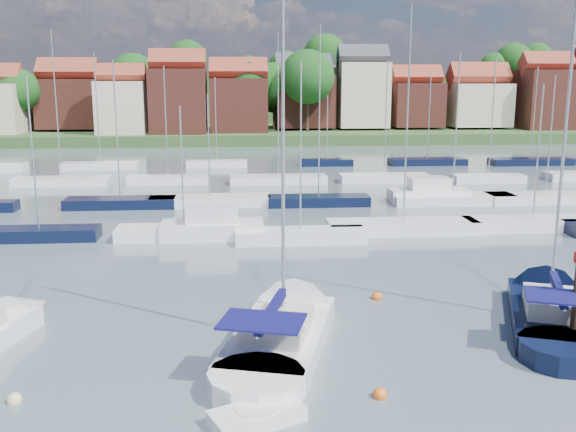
{
  "coord_description": "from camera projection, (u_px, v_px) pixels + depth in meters",
  "views": [
    {
      "loc": [
        -3.56,
        -23.22,
        10.69
      ],
      "look_at": [
        -0.58,
        14.0,
        2.77
      ],
      "focal_mm": 40.0,
      "sensor_mm": 36.0,
      "label": 1
    }
  ],
  "objects": [
    {
      "name": "tender",
      "position": [
        257.0,
        416.0,
        20.35
      ],
      "size": [
        3.27,
        2.47,
        0.64
      ],
      "rotation": [
        0.0,
        0.0,
        0.42
      ],
      "color": "silver",
      "rests_on": "ground"
    },
    {
      "name": "sailboat_centre",
      "position": [
        289.0,
        323.0,
        27.83
      ],
      "size": [
        6.82,
        13.46,
        17.6
      ],
      "rotation": [
        0.0,
        0.0,
        1.3
      ],
      "color": "silver",
      "rests_on": "ground"
    },
    {
      "name": "buoy_d",
      "position": [
        380.0,
        397.0,
        22.06
      ],
      "size": [
        0.5,
        0.5,
        0.5
      ],
      "primitive_type": "sphere",
      "color": "#D85914",
      "rests_on": "ground"
    },
    {
      "name": "buoy_c",
      "position": [
        238.0,
        378.0,
        23.51
      ],
      "size": [
        0.51,
        0.51,
        0.51
      ],
      "primitive_type": "sphere",
      "color": "#D85914",
      "rests_on": "ground"
    },
    {
      "name": "ground",
      "position": [
        273.0,
        189.0,
        64.14
      ],
      "size": [
        260.0,
        260.0,
        0.0
      ],
      "primitive_type": "plane",
      "color": "#415159",
      "rests_on": "ground"
    },
    {
      "name": "far_shore_town",
      "position": [
        260.0,
        106.0,
        153.72
      ],
      "size": [
        212.46,
        90.0,
        22.27
      ],
      "color": "#304924",
      "rests_on": "ground"
    },
    {
      "name": "marina_field",
      "position": [
        296.0,
        193.0,
        59.47
      ],
      "size": [
        79.62,
        41.41,
        15.93
      ],
      "color": "silver",
      "rests_on": "ground"
    },
    {
      "name": "buoy_e",
      "position": [
        377.0,
        299.0,
        31.99
      ],
      "size": [
        0.52,
        0.52,
        0.52
      ],
      "primitive_type": "sphere",
      "color": "#D85914",
      "rests_on": "ground"
    },
    {
      "name": "buoy_b",
      "position": [
        15.0,
        402.0,
        21.71
      ],
      "size": [
        0.51,
        0.51,
        0.51
      ],
      "primitive_type": "sphere",
      "color": "beige",
      "rests_on": "ground"
    },
    {
      "name": "timber_piling",
      "position": [
        575.0,
        324.0,
        25.94
      ],
      "size": [
        0.4,
        0.4,
        6.28
      ],
      "color": "#4C331E",
      "rests_on": "ground"
    },
    {
      "name": "sailboat_navy",
      "position": [
        547.0,
        305.0,
        30.1
      ],
      "size": [
        7.57,
        12.94,
        17.37
      ],
      "rotation": [
        0.0,
        0.0,
        1.21
      ],
      "color": "black",
      "rests_on": "ground"
    }
  ]
}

